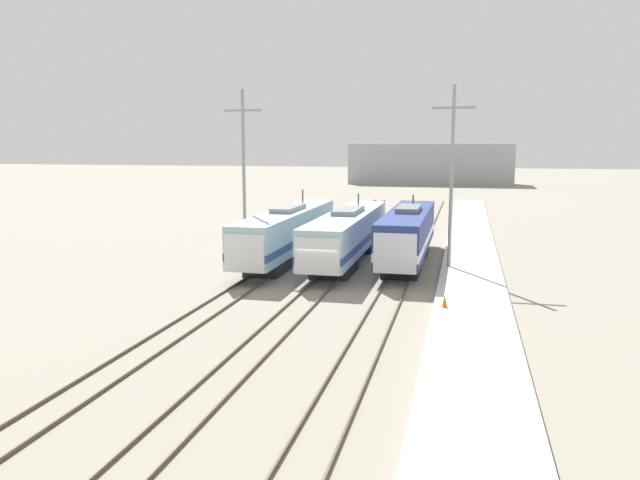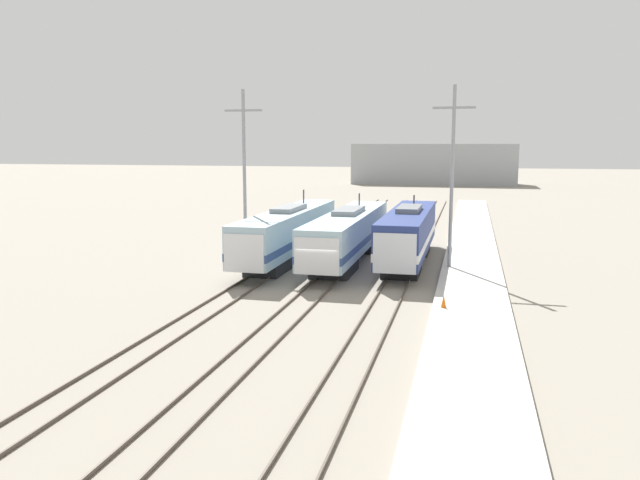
{
  "view_description": "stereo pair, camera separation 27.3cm",
  "coord_description": "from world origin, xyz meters",
  "px_view_note": "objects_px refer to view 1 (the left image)",
  "views": [
    {
      "loc": [
        8.48,
        -36.44,
        8.66
      ],
      "look_at": [
        -0.69,
        2.64,
        2.47
      ],
      "focal_mm": 35.0,
      "sensor_mm": 36.0,
      "label": 1
    },
    {
      "loc": [
        8.75,
        -36.38,
        8.66
      ],
      "look_at": [
        -0.69,
        2.64,
        2.47
      ],
      "focal_mm": 35.0,
      "sensor_mm": 36.0,
      "label": 2
    }
  ],
  "objects_px": {
    "catenary_tower_right": "(452,173)",
    "locomotive_far_left": "(287,233)",
    "catenary_tower_left": "(244,171)",
    "locomotive_far_right": "(408,235)",
    "locomotive_center": "(347,235)",
    "traffic_cone": "(445,301)"
  },
  "relations": [
    {
      "from": "locomotive_far_right",
      "to": "catenary_tower_left",
      "type": "bearing_deg",
      "value": -171.85
    },
    {
      "from": "locomotive_far_left",
      "to": "locomotive_center",
      "type": "height_order",
      "value": "locomotive_far_left"
    },
    {
      "from": "locomotive_center",
      "to": "catenary_tower_right",
      "type": "distance_m",
      "value": 8.95
    },
    {
      "from": "locomotive_far_right",
      "to": "catenary_tower_right",
      "type": "relative_size",
      "value": 1.37
    },
    {
      "from": "catenary_tower_left",
      "to": "catenary_tower_right",
      "type": "xyz_separation_m",
      "value": [
        14.88,
        0.0,
        0.0
      ]
    },
    {
      "from": "locomotive_far_right",
      "to": "catenary_tower_right",
      "type": "distance_m",
      "value": 5.72
    },
    {
      "from": "catenary_tower_right",
      "to": "catenary_tower_left",
      "type": "bearing_deg",
      "value": 180.0
    },
    {
      "from": "catenary_tower_right",
      "to": "locomotive_far_left",
      "type": "bearing_deg",
      "value": 175.22
    },
    {
      "from": "catenary_tower_right",
      "to": "traffic_cone",
      "type": "distance_m",
      "value": 12.77
    },
    {
      "from": "catenary_tower_right",
      "to": "locomotive_far_right",
      "type": "bearing_deg",
      "value": 150.81
    },
    {
      "from": "catenary_tower_left",
      "to": "locomotive_center",
      "type": "bearing_deg",
      "value": 11.53
    },
    {
      "from": "traffic_cone",
      "to": "locomotive_far_left",
      "type": "bearing_deg",
      "value": 134.57
    },
    {
      "from": "locomotive_center",
      "to": "locomotive_far_right",
      "type": "bearing_deg",
      "value": 2.43
    },
    {
      "from": "catenary_tower_left",
      "to": "locomotive_far_left",
      "type": "bearing_deg",
      "value": 18.77
    },
    {
      "from": "locomotive_far_left",
      "to": "catenary_tower_left",
      "type": "relative_size",
      "value": 1.55
    },
    {
      "from": "locomotive_far_left",
      "to": "locomotive_far_right",
      "type": "distance_m",
      "value": 8.93
    },
    {
      "from": "locomotive_center",
      "to": "traffic_cone",
      "type": "bearing_deg",
      "value": -59.19
    },
    {
      "from": "locomotive_far_left",
      "to": "locomotive_far_right",
      "type": "xyz_separation_m",
      "value": [
        8.91,
        0.7,
        0.06
      ]
    },
    {
      "from": "catenary_tower_left",
      "to": "traffic_cone",
      "type": "xyz_separation_m",
      "value": [
        14.99,
        -11.24,
        -6.07
      ]
    },
    {
      "from": "catenary_tower_right",
      "to": "traffic_cone",
      "type": "xyz_separation_m",
      "value": [
        0.11,
        -11.24,
        -6.07
      ]
    },
    {
      "from": "locomotive_far_right",
      "to": "catenary_tower_left",
      "type": "xyz_separation_m",
      "value": [
        -11.85,
        -1.7,
        4.54
      ]
    },
    {
      "from": "locomotive_center",
      "to": "catenary_tower_right",
      "type": "bearing_deg",
      "value": -11.38
    }
  ]
}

